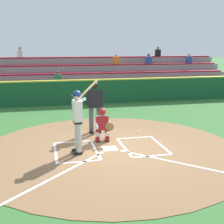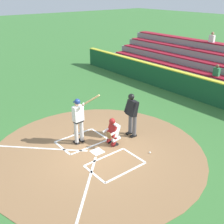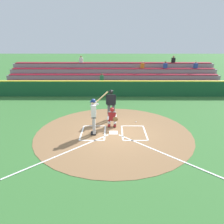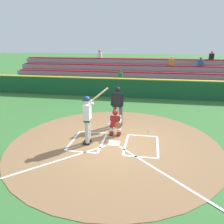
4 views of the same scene
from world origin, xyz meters
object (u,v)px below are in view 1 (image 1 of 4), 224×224
at_px(baseball, 137,132).
at_px(plate_umpire, 95,104).
at_px(catcher, 103,124).
at_px(batter, 78,117).

bearing_deg(baseball, plate_umpire, -15.12).
bearing_deg(plate_umpire, catcher, 93.72).
xyz_separation_m(catcher, baseball, (-1.38, -0.66, -0.55)).
distance_m(batter, plate_umpire, 2.16).
distance_m(batter, catcher, 1.41).
xyz_separation_m(batter, catcher, (-0.91, -0.94, -0.51)).
bearing_deg(baseball, batter, 34.96).
bearing_deg(batter, catcher, -134.06).
bearing_deg(plate_umpire, batter, 67.07).
bearing_deg(catcher, batter, 45.94).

